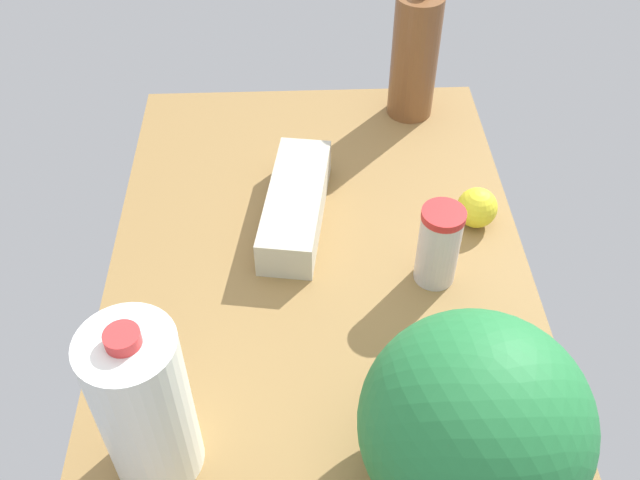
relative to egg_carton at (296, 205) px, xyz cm
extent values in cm
cube|color=olive|center=(-15.93, -3.97, -5.18)|extent=(120.00, 76.00, 3.00)
cube|color=beige|center=(0.00, 0.00, 0.00)|extent=(32.39, 14.85, 7.36)
cylinder|color=white|center=(-49.26, 20.25, 10.05)|extent=(12.48, 12.48, 27.45)
cylinder|color=red|center=(-49.26, 20.25, 24.67)|extent=(4.37, 4.37, 1.80)
cylinder|color=brown|center=(34.70, -26.35, 10.24)|extent=(10.08, 10.08, 27.84)
cylinder|color=silver|center=(-15.97, -24.26, 3.46)|extent=(7.22, 7.22, 14.28)
cylinder|color=red|center=(-15.97, -24.26, 11.30)|extent=(7.44, 7.44, 1.40)
ellipsoid|color=#237539|center=(-53.79, -22.10, 10.53)|extent=(29.94, 29.94, 28.43)
sphere|color=yellow|center=(-2.43, -34.15, 0.15)|extent=(7.67, 7.67, 7.67)
camera|label=1|loc=(-99.97, -0.59, 91.08)|focal=40.00mm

